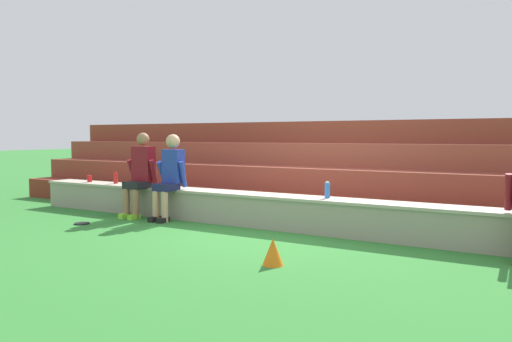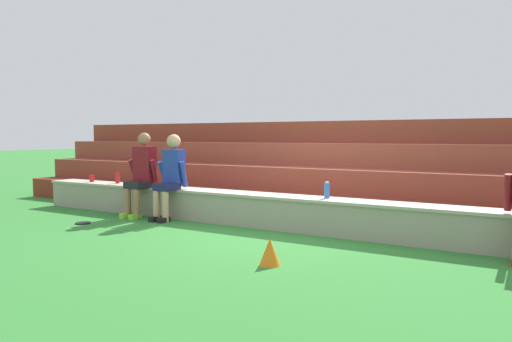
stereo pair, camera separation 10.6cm
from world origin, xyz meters
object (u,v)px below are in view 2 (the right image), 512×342
person_far_left (141,172)px  water_bottle_center_gap (117,178)px  person_left_of_center (170,174)px  water_bottle_near_right (327,190)px  plastic_cup_middle (92,178)px  frisbee (83,223)px  sports_cone (270,252)px

person_far_left → water_bottle_center_gap: size_ratio=6.69×
person_far_left → person_left_of_center: person_far_left is taller
water_bottle_near_right → water_bottle_center_gap: size_ratio=1.11×
person_far_left → plastic_cup_middle: person_far_left is taller
frisbee → sports_cone: 3.75m
water_bottle_center_gap → frisbee: (0.62, -1.30, -0.59)m
person_far_left → water_bottle_center_gap: person_far_left is taller
sports_cone → water_bottle_center_gap: bearing=156.1°
water_bottle_center_gap → frisbee: water_bottle_center_gap is taller
water_bottle_center_gap → water_bottle_near_right: bearing=0.0°
water_bottle_center_gap → sports_cone: 4.75m
water_bottle_center_gap → plastic_cup_middle: 0.65m
plastic_cup_middle → sports_cone: size_ratio=0.43×
person_far_left → water_bottle_near_right: 3.29m
person_far_left → water_bottle_near_right: size_ratio=6.04×
plastic_cup_middle → person_left_of_center: bearing=-6.5°
person_far_left → water_bottle_center_gap: (-0.90, 0.30, -0.16)m
person_left_of_center → plastic_cup_middle: person_left_of_center is taller
person_far_left → sports_cone: person_far_left is taller
person_left_of_center → sports_cone: bearing=-30.3°
water_bottle_near_right → sports_cone: bearing=-85.4°
person_left_of_center → plastic_cup_middle: size_ratio=11.07×
plastic_cup_middle → frisbee: (1.27, -1.26, -0.55)m
water_bottle_center_gap → frisbee: bearing=-64.6°
water_bottle_near_right → plastic_cup_middle: water_bottle_near_right is taller
plastic_cup_middle → sports_cone: 5.33m
water_bottle_center_gap → plastic_cup_middle: size_ratio=1.69×
person_left_of_center → person_far_left: bearing=-179.1°
water_bottle_near_right → water_bottle_center_gap: (-4.17, -0.00, -0.01)m
water_bottle_near_right → frisbee: (-3.55, -1.30, -0.60)m
person_left_of_center → water_bottle_center_gap: person_left_of_center is taller
person_left_of_center → frisbee: size_ratio=5.97×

